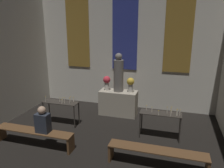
% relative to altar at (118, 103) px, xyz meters
% --- Properties ---
extents(wall_back, '(7.04, 0.16, 4.73)m').
position_rel_altar_xyz_m(wall_back, '(0.00, 0.95, 1.95)').
color(wall_back, silver).
rests_on(wall_back, ground_plane).
extents(altar, '(1.33, 0.59, 0.89)m').
position_rel_altar_xyz_m(altar, '(0.00, 0.00, 0.00)').
color(altar, '#ADA38E').
rests_on(altar, ground_plane).
extents(statue, '(0.34, 0.34, 1.36)m').
position_rel_altar_xyz_m(statue, '(0.00, 0.00, 1.07)').
color(statue, slate).
rests_on(statue, altar).
extents(flower_vase_left, '(0.26, 0.26, 0.52)m').
position_rel_altar_xyz_m(flower_vase_left, '(-0.43, 0.00, 0.76)').
color(flower_vase_left, beige).
rests_on(flower_vase_left, altar).
extents(flower_vase_right, '(0.26, 0.26, 0.52)m').
position_rel_altar_xyz_m(flower_vase_right, '(0.43, 0.00, 0.76)').
color(flower_vase_right, beige).
rests_on(flower_vase_right, altar).
extents(candle_rack_left, '(1.16, 0.40, 0.97)m').
position_rel_altar_xyz_m(candle_rack_left, '(-1.58, -1.30, 0.21)').
color(candle_rack_left, '#332D28').
rests_on(candle_rack_left, ground_plane).
extents(candle_rack_right, '(1.16, 0.40, 0.97)m').
position_rel_altar_xyz_m(candle_rack_right, '(1.60, -1.30, 0.21)').
color(candle_rack_right, '#332D28').
rests_on(candle_rack_right, ground_plane).
extents(pew_back_left, '(2.24, 0.36, 0.46)m').
position_rel_altar_xyz_m(pew_back_left, '(-1.63, -2.71, -0.10)').
color(pew_back_left, brown).
rests_on(pew_back_left, ground_plane).
extents(pew_back_right, '(2.24, 0.36, 0.46)m').
position_rel_altar_xyz_m(pew_back_right, '(1.63, -2.71, -0.10)').
color(pew_back_right, brown).
rests_on(pew_back_right, ground_plane).
extents(person_seated, '(0.36, 0.24, 0.72)m').
position_rel_altar_xyz_m(person_seated, '(-1.32, -2.71, 0.33)').
color(person_seated, '#282D38').
rests_on(person_seated, pew_back_left).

